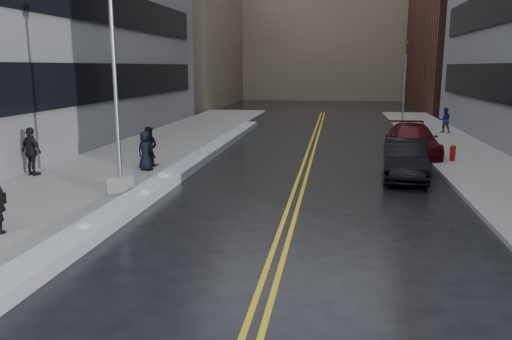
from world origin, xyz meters
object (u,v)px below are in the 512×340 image
at_px(pedestrian_east, 445,120).
at_px(lamppost, 117,123).
at_px(pedestrian_b, 149,146).
at_px(car_maroon, 412,140).
at_px(fire_hydrant, 453,152).
at_px(pedestrian_c, 146,151).
at_px(pedestrian_d, 32,151).
at_px(car_black, 405,160).
at_px(traffic_signal, 405,80).

bearing_deg(pedestrian_east, lamppost, 51.65).
relative_size(pedestrian_b, car_maroon, 0.32).
bearing_deg(pedestrian_b, lamppost, 106.62).
xyz_separation_m(fire_hydrant, pedestrian_c, (-12.91, -4.14, 0.41)).
xyz_separation_m(pedestrian_d, pedestrian_east, (18.58, 16.11, -0.15)).
bearing_deg(lamppost, car_black, 25.33).
height_order(pedestrian_c, pedestrian_d, pedestrian_d).
bearing_deg(pedestrian_east, traffic_signal, -60.61).
relative_size(lamppost, pedestrian_b, 4.51).
distance_m(fire_hydrant, car_black, 4.22).
bearing_deg(pedestrian_east, car_black, 71.93).
xyz_separation_m(pedestrian_d, car_maroon, (15.41, 7.69, -0.32)).
distance_m(car_black, car_maroon, 5.37).
relative_size(traffic_signal, pedestrian_b, 3.55).
relative_size(fire_hydrant, traffic_signal, 0.12).
bearing_deg(lamppost, pedestrian_d, 154.54).
height_order(fire_hydrant, pedestrian_b, pedestrian_b).
distance_m(pedestrian_d, car_maroon, 17.23).
distance_m(pedestrian_b, pedestrian_c, 0.93).
xyz_separation_m(lamppost, car_black, (9.77, 4.62, -1.78)).
xyz_separation_m(pedestrian_b, car_black, (10.60, -0.14, -0.24)).
height_order(fire_hydrant, car_black, car_black).
bearing_deg(car_maroon, car_black, -102.11).
bearing_deg(pedestrian_east, pedestrian_b, 41.46).
relative_size(pedestrian_east, car_maroon, 0.30).
height_order(traffic_signal, car_maroon, traffic_signal).
bearing_deg(pedestrian_c, car_maroon, -137.03).
relative_size(lamppost, car_black, 1.66).
height_order(lamppost, pedestrian_east, lamppost).
height_order(lamppost, pedestrian_b, lamppost).
height_order(pedestrian_east, car_black, pedestrian_east).
bearing_deg(traffic_signal, pedestrian_east, -59.60).
distance_m(pedestrian_b, pedestrian_east, 20.06).
relative_size(lamppost, traffic_signal, 1.27).
height_order(lamppost, fire_hydrant, lamppost).
height_order(pedestrian_b, car_maroon, pedestrian_b).
bearing_deg(lamppost, pedestrian_c, 98.90).
xyz_separation_m(traffic_signal, car_maroon, (-1.00, -12.11, -2.63)).
xyz_separation_m(car_black, car_maroon, (1.03, 5.27, 0.02)).
bearing_deg(pedestrian_b, traffic_signal, -119.50).
height_order(traffic_signal, pedestrian_b, traffic_signal).
relative_size(traffic_signal, pedestrian_east, 3.74).
distance_m(fire_hydrant, car_maroon, 2.42).
bearing_deg(car_maroon, pedestrian_b, -157.24).
bearing_deg(pedestrian_b, fire_hydrant, -159.41).
bearing_deg(pedestrian_east, pedestrian_c, 43.74).
bearing_deg(pedestrian_c, traffic_signal, -109.26).
bearing_deg(fire_hydrant, pedestrian_b, -166.14).
xyz_separation_m(lamppost, pedestrian_b, (-0.83, 4.76, -1.54)).
bearing_deg(pedestrian_c, fire_hydrant, -147.11).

